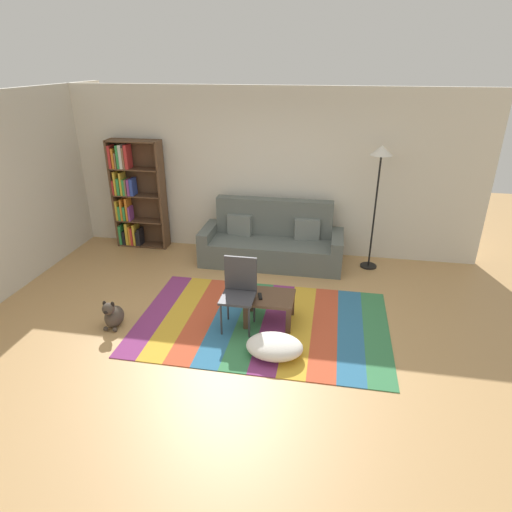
{
  "coord_description": "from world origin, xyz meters",
  "views": [
    {
      "loc": [
        1.03,
        -4.45,
        3.06
      ],
      "look_at": [
        0.08,
        0.78,
        0.65
      ],
      "focal_mm": 30.6,
      "sensor_mm": 36.0,
      "label": 1
    }
  ],
  "objects_px": {
    "coffee_table": "(270,301)",
    "folding_chair": "(239,287)",
    "couch": "(272,243)",
    "standing_lamp": "(380,167)",
    "pouf": "(274,346)",
    "tv_remote": "(260,296)",
    "dog": "(113,315)",
    "bookshelf": "(133,196)"
  },
  "relations": [
    {
      "from": "tv_remote",
      "to": "dog",
      "type": "bearing_deg",
      "value": 178.5
    },
    {
      "from": "pouf",
      "to": "standing_lamp",
      "type": "bearing_deg",
      "value": 65.55
    },
    {
      "from": "dog",
      "to": "couch",
      "type": "bearing_deg",
      "value": 53.76
    },
    {
      "from": "tv_remote",
      "to": "folding_chair",
      "type": "xyz_separation_m",
      "value": [
        -0.24,
        -0.1,
        0.16
      ]
    },
    {
      "from": "tv_remote",
      "to": "couch",
      "type": "bearing_deg",
      "value": 79.09
    },
    {
      "from": "folding_chair",
      "to": "dog",
      "type": "bearing_deg",
      "value": -148.52
    },
    {
      "from": "tv_remote",
      "to": "folding_chair",
      "type": "bearing_deg",
      "value": -171.88
    },
    {
      "from": "dog",
      "to": "folding_chair",
      "type": "xyz_separation_m",
      "value": [
        1.54,
        0.32,
        0.37
      ]
    },
    {
      "from": "dog",
      "to": "folding_chair",
      "type": "relative_size",
      "value": 0.44
    },
    {
      "from": "couch",
      "to": "bookshelf",
      "type": "height_order",
      "value": "bookshelf"
    },
    {
      "from": "tv_remote",
      "to": "folding_chair",
      "type": "relative_size",
      "value": 0.17
    },
    {
      "from": "couch",
      "to": "standing_lamp",
      "type": "distance_m",
      "value": 2.02
    },
    {
      "from": "bookshelf",
      "to": "tv_remote",
      "type": "height_order",
      "value": "bookshelf"
    },
    {
      "from": "dog",
      "to": "standing_lamp",
      "type": "relative_size",
      "value": 0.21
    },
    {
      "from": "coffee_table",
      "to": "folding_chair",
      "type": "relative_size",
      "value": 0.67
    },
    {
      "from": "pouf",
      "to": "tv_remote",
      "type": "xyz_separation_m",
      "value": [
        -0.28,
        0.64,
        0.26
      ]
    },
    {
      "from": "bookshelf",
      "to": "tv_remote",
      "type": "distance_m",
      "value": 3.39
    },
    {
      "from": "bookshelf",
      "to": "standing_lamp",
      "type": "relative_size",
      "value": 0.96
    },
    {
      "from": "coffee_table",
      "to": "pouf",
      "type": "xyz_separation_m",
      "value": [
        0.16,
        -0.68,
        -0.17
      ]
    },
    {
      "from": "couch",
      "to": "bookshelf",
      "type": "relative_size",
      "value": 1.22
    },
    {
      "from": "standing_lamp",
      "to": "couch",
      "type": "bearing_deg",
      "value": -176.89
    },
    {
      "from": "coffee_table",
      "to": "pouf",
      "type": "relative_size",
      "value": 0.94
    },
    {
      "from": "bookshelf",
      "to": "dog",
      "type": "height_order",
      "value": "bookshelf"
    },
    {
      "from": "couch",
      "to": "dog",
      "type": "bearing_deg",
      "value": -126.24
    },
    {
      "from": "couch",
      "to": "dog",
      "type": "relative_size",
      "value": 5.69
    },
    {
      "from": "couch",
      "to": "pouf",
      "type": "height_order",
      "value": "couch"
    },
    {
      "from": "coffee_table",
      "to": "dog",
      "type": "bearing_deg",
      "value": -166.45
    },
    {
      "from": "pouf",
      "to": "dog",
      "type": "xyz_separation_m",
      "value": [
        -2.05,
        0.22,
        0.04
      ]
    },
    {
      "from": "bookshelf",
      "to": "coffee_table",
      "type": "distance_m",
      "value": 3.47
    },
    {
      "from": "coffee_table",
      "to": "folding_chair",
      "type": "distance_m",
      "value": 0.45
    },
    {
      "from": "standing_lamp",
      "to": "folding_chair",
      "type": "xyz_separation_m",
      "value": [
        -1.68,
        -2.02,
        -1.08
      ]
    },
    {
      "from": "standing_lamp",
      "to": "pouf",
      "type": "bearing_deg",
      "value": -114.45
    },
    {
      "from": "pouf",
      "to": "dog",
      "type": "distance_m",
      "value": 2.07
    },
    {
      "from": "dog",
      "to": "tv_remote",
      "type": "relative_size",
      "value": 2.65
    },
    {
      "from": "couch",
      "to": "pouf",
      "type": "relative_size",
      "value": 3.52
    },
    {
      "from": "standing_lamp",
      "to": "tv_remote",
      "type": "distance_m",
      "value": 2.7
    },
    {
      "from": "standing_lamp",
      "to": "tv_remote",
      "type": "bearing_deg",
      "value": -126.9
    },
    {
      "from": "bookshelf",
      "to": "folding_chair",
      "type": "bearing_deg",
      "value": -43.3
    },
    {
      "from": "pouf",
      "to": "bookshelf",
      "type": "bearing_deg",
      "value": 136.12
    },
    {
      "from": "pouf",
      "to": "coffee_table",
      "type": "bearing_deg",
      "value": 103.17
    },
    {
      "from": "couch",
      "to": "tv_remote",
      "type": "bearing_deg",
      "value": -86.12
    },
    {
      "from": "pouf",
      "to": "tv_remote",
      "type": "relative_size",
      "value": 4.29
    }
  ]
}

